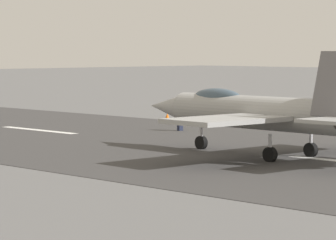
{
  "coord_description": "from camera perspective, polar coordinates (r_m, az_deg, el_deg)",
  "views": [
    {
      "loc": [
        -26.89,
        38.99,
        5.64
      ],
      "look_at": [
        5.56,
        7.17,
        2.2
      ],
      "focal_mm": 99.92,
      "sensor_mm": 36.0,
      "label": 1
    }
  ],
  "objects": [
    {
      "name": "crew_person",
      "position": [
        64.63,
        0.74,
        0.05
      ],
      "size": [
        0.5,
        0.56,
        1.65
      ],
      "color": "#1E2338",
      "rests_on": "ground"
    },
    {
      "name": "marker_cone_far",
      "position": [
        74.81,
        -0.04,
        0.22
      ],
      "size": [
        0.44,
        0.44,
        0.55
      ],
      "primitive_type": "cone",
      "color": "orange",
      "rests_on": "ground"
    },
    {
      "name": "marker_cone_mid",
      "position": [
        65.2,
        8.99,
        -0.44
      ],
      "size": [
        0.44,
        0.44,
        0.55
      ],
      "primitive_type": "cone",
      "color": "orange",
      "rests_on": "ground"
    },
    {
      "name": "fighter_jet",
      "position": [
        49.28,
        6.0,
        0.5
      ],
      "size": [
        16.88,
        13.91,
        5.56
      ],
      "color": "#9C9C9B",
      "rests_on": "ground"
    }
  ]
}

